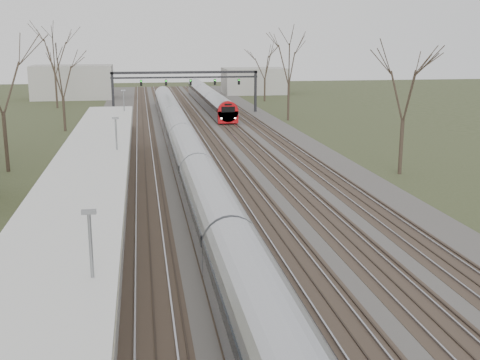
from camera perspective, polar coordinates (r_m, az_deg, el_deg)
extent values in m
cube|color=#474442|center=(58.37, -3.14, 2.84)|extent=(24.00, 160.00, 0.10)
cube|color=#4C3828|center=(58.04, -9.05, 2.67)|extent=(2.60, 160.00, 0.06)
cube|color=gray|center=(58.03, -9.76, 2.72)|extent=(0.07, 160.00, 0.12)
cube|color=gray|center=(58.03, -8.34, 2.77)|extent=(0.07, 160.00, 0.12)
cube|color=#4C3828|center=(58.16, -5.59, 2.80)|extent=(2.60, 160.00, 0.06)
cube|color=gray|center=(58.10, -6.30, 2.84)|extent=(0.07, 160.00, 0.12)
cube|color=gray|center=(58.19, -4.89, 2.89)|extent=(0.07, 160.00, 0.12)
cube|color=#4C3828|center=(58.48, -2.17, 2.91)|extent=(2.60, 160.00, 0.06)
cube|color=gray|center=(58.39, -2.87, 2.96)|extent=(0.07, 160.00, 0.12)
cube|color=gray|center=(58.56, -1.47, 3.00)|extent=(0.07, 160.00, 0.12)
cube|color=#4C3828|center=(59.02, 1.21, 3.01)|extent=(2.60, 160.00, 0.06)
cube|color=gray|center=(58.88, 0.52, 3.06)|extent=(0.07, 160.00, 0.12)
cube|color=gray|center=(59.14, 1.89, 3.10)|extent=(0.07, 160.00, 0.12)
cube|color=#4C3828|center=(59.75, 4.51, 3.10)|extent=(2.60, 160.00, 0.06)
cube|color=gray|center=(59.57, 3.84, 3.15)|extent=(0.07, 160.00, 0.12)
cube|color=gray|center=(59.91, 5.18, 3.18)|extent=(0.07, 160.00, 0.12)
cube|color=#9E9B93|center=(40.94, -13.09, -1.34)|extent=(3.50, 69.00, 1.00)
cylinder|color=slate|center=(21.83, -16.39, -9.01)|extent=(0.14, 0.14, 3.00)
cylinder|color=slate|center=(29.36, -14.60, -3.15)|extent=(0.14, 0.14, 3.00)
cylinder|color=slate|center=(37.08, -13.56, 0.30)|extent=(0.14, 0.14, 3.00)
cylinder|color=slate|center=(44.91, -12.88, 2.56)|extent=(0.14, 0.14, 3.00)
cylinder|color=slate|center=(52.78, -12.40, 4.14)|extent=(0.14, 0.14, 3.00)
cube|color=silver|center=(35.80, -13.80, 2.37)|extent=(4.10, 50.00, 0.12)
cube|color=beige|center=(35.83, -13.79, 2.10)|extent=(4.10, 50.00, 0.25)
cube|color=black|center=(87.49, -11.96, 7.99)|extent=(0.35, 0.35, 6.00)
cube|color=black|center=(88.99, 1.47, 8.36)|extent=(0.35, 0.35, 6.00)
cube|color=black|center=(87.45, -5.23, 10.13)|extent=(21.00, 0.35, 0.35)
cube|color=black|center=(87.49, -5.22, 9.67)|extent=(21.00, 0.25, 0.25)
cube|color=black|center=(87.10, -9.36, 9.07)|extent=(0.32, 0.22, 0.85)
sphere|color=#0CFF19|center=(86.94, -9.36, 9.23)|extent=(0.16, 0.16, 0.16)
cube|color=black|center=(87.17, -7.03, 9.15)|extent=(0.32, 0.22, 0.85)
sphere|color=#0CFF19|center=(87.02, -7.03, 9.31)|extent=(0.16, 0.16, 0.16)
cube|color=black|center=(87.39, -4.71, 9.22)|extent=(0.32, 0.22, 0.85)
sphere|color=#0CFF19|center=(87.24, -4.70, 9.37)|extent=(0.16, 0.16, 0.16)
cube|color=black|center=(87.75, -2.40, 9.26)|extent=(0.32, 0.22, 0.85)
sphere|color=#0CFF19|center=(87.60, -2.39, 9.42)|extent=(0.16, 0.16, 0.16)
cube|color=black|center=(88.25, -0.11, 9.30)|extent=(0.32, 0.22, 0.85)
sphere|color=#0CFF19|center=(88.09, -0.10, 9.45)|extent=(0.16, 0.16, 0.16)
cylinder|color=#2D231C|center=(51.87, -21.32, 3.36)|extent=(0.30, 0.30, 4.95)
cylinder|color=#2D231C|center=(49.20, 15.03, 3.05)|extent=(0.30, 0.30, 4.50)
cube|color=#9C9EA5|center=(55.77, -5.46, 3.41)|extent=(2.55, 90.00, 1.60)
cylinder|color=#9C9EA5|center=(55.66, -5.47, 4.07)|extent=(2.60, 89.70, 2.60)
cube|color=black|center=(55.65, -5.48, 4.17)|extent=(2.62, 89.40, 0.55)
cube|color=black|center=(55.93, -5.44, 2.47)|extent=(1.80, 89.00, 0.35)
cube|color=#9C9EA5|center=(97.36, -3.07, 7.64)|extent=(2.55, 45.00, 1.60)
cylinder|color=#9C9EA5|center=(97.30, -3.07, 8.02)|extent=(2.60, 44.70, 2.60)
cube|color=black|center=(97.29, -3.07, 8.08)|extent=(2.62, 44.40, 0.55)
cube|color=#B00A0E|center=(75.28, -1.15, 5.97)|extent=(2.55, 0.50, 1.50)
cylinder|color=#B00A0E|center=(75.24, -1.16, 6.51)|extent=(2.60, 0.60, 2.60)
cube|color=black|center=(74.94, -1.13, 6.71)|extent=(1.70, 0.12, 0.70)
sphere|color=white|center=(74.98, -1.77, 5.86)|extent=(0.22, 0.22, 0.22)
sphere|color=white|center=(75.22, -0.48, 5.89)|extent=(0.22, 0.22, 0.22)
cube|color=black|center=(97.45, -3.06, 7.10)|extent=(1.80, 44.00, 0.35)
imported|color=#2D2950|center=(22.52, -13.34, -9.99)|extent=(0.57, 0.69, 1.64)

